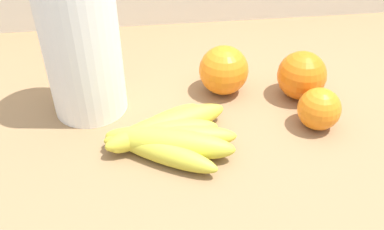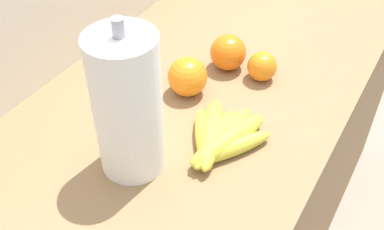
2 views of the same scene
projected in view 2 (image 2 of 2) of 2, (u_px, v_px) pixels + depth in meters
counter at (207, 208)px, 1.33m from camera, size 1.93×0.60×0.93m
wall_back at (108, 120)px, 1.33m from camera, size 2.33×0.06×1.30m
banana_bunch at (219, 138)px, 0.85m from camera, size 0.20×0.17×0.04m
orange_right at (262, 66)px, 1.00m from camera, size 0.06×0.06×0.06m
orange_front at (188, 77)px, 0.96m from camera, size 0.08×0.08×0.08m
orange_center at (228, 52)px, 1.03m from camera, size 0.08×0.08×0.08m
paper_towel_roll at (128, 106)px, 0.75m from camera, size 0.12×0.12×0.29m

